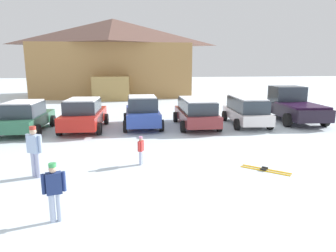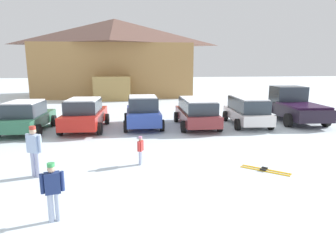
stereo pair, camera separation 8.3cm
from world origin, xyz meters
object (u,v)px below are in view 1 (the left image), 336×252
skier_teen_in_navy_coat (54,189)px  skier_adult_in_blue_parka (34,149)px  parked_blue_hatchback (142,112)px  pair_of_skis (265,170)px  parked_green_coupe (25,117)px  parked_red_sedan (84,114)px  pickup_truck (292,105)px  skier_child_in_red_jacket (141,149)px  ski_lodge (114,57)px  parked_white_suv (246,110)px  parked_maroon_van (196,112)px

skier_teen_in_navy_coat → skier_adult_in_blue_parka: size_ratio=0.84×
parked_blue_hatchback → pair_of_skis: size_ratio=2.89×
parked_green_coupe → pair_of_skis: 12.49m
parked_red_sedan → pickup_truck: size_ratio=0.83×
skier_child_in_red_jacket → parked_red_sedan: bearing=112.7°
ski_lodge → skier_adult_in_blue_parka: ski_lodge is taller
parked_white_suv → skier_adult_in_blue_parka: size_ratio=2.76×
skier_adult_in_blue_parka → parked_blue_hatchback: bearing=61.5°
pickup_truck → pair_of_skis: 10.35m
parked_red_sedan → skier_adult_in_blue_parka: size_ratio=2.80×
skier_teen_in_navy_coat → parked_white_suv: bearing=48.2°
parked_maroon_van → pair_of_skis: (0.53, -7.56, -0.87)m
parked_maroon_van → skier_adult_in_blue_parka: bearing=-135.2°
skier_adult_in_blue_parka → parked_red_sedan: bearing=84.3°
pickup_truck → skier_teen_in_navy_coat: 16.42m
ski_lodge → skier_child_in_red_jacket: size_ratio=16.97×
skier_child_in_red_jacket → parked_maroon_van: bearing=60.0°
parked_green_coupe → parked_maroon_van: (9.35, -0.04, 0.05)m
parked_green_coupe → skier_child_in_red_jacket: parked_green_coupe is taller
parked_white_suv → skier_child_in_red_jacket: parked_white_suv is taller
pickup_truck → skier_teen_in_navy_coat: size_ratio=3.98×
parked_green_coupe → parked_red_sedan: (3.02, 0.11, 0.03)m
ski_lodge → parked_blue_hatchback: ski_lodge is taller
ski_lodge → pickup_truck: (11.43, -18.65, -3.39)m
skier_teen_in_navy_coat → pair_of_skis: bearing=20.9°
skier_adult_in_blue_parka → pair_of_skis: 7.64m
skier_adult_in_blue_parka → skier_teen_in_navy_coat: bearing=-68.3°
parked_green_coupe → pair_of_skis: size_ratio=3.16×
parked_red_sedan → parked_maroon_van: bearing=-1.3°
pickup_truck → parked_green_coupe: bearing=-177.2°
parked_blue_hatchback → skier_teen_in_navy_coat: size_ratio=2.94×
ski_lodge → parked_maroon_van: size_ratio=3.65×
parked_green_coupe → skier_adult_in_blue_parka: skier_adult_in_blue_parka is taller
parked_green_coupe → skier_teen_in_navy_coat: parked_green_coupe is taller
parked_maroon_van → pair_of_skis: bearing=-86.0°
parked_green_coupe → ski_lodge: bearing=77.2°
pair_of_skis → skier_adult_in_blue_parka: bearing=175.7°
parked_maroon_van → skier_child_in_red_jacket: parked_maroon_van is taller
pickup_truck → ski_lodge: bearing=121.5°
parked_white_suv → skier_child_in_red_jacket: (-6.69, -6.25, -0.31)m
ski_lodge → parked_red_sedan: 19.70m
ski_lodge → skier_teen_in_navy_coat: (-0.91, -29.48, -3.59)m
parked_blue_hatchback → pair_of_skis: bearing=-65.2°
parked_white_suv → pickup_truck: bearing=14.2°
skier_child_in_red_jacket → pair_of_skis: size_ratio=0.73×
parked_maroon_van → parked_white_suv: parked_white_suv is taller
parked_maroon_van → skier_child_in_red_jacket: 7.28m
parked_green_coupe → parked_white_suv: 12.41m
parked_maroon_van → pickup_truck: pickup_truck is taller
pair_of_skis → skier_child_in_red_jacket: bearing=163.1°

